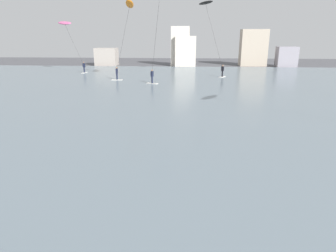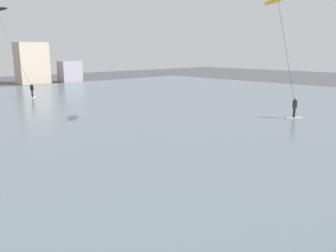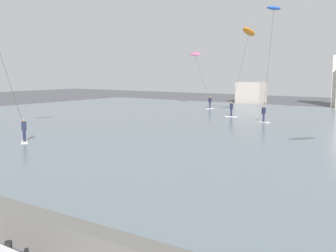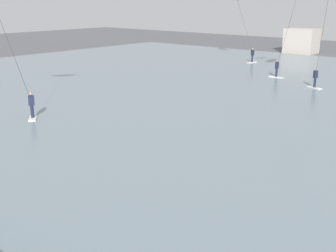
{
  "view_description": "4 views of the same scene",
  "coord_description": "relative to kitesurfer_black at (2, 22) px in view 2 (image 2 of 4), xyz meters",
  "views": [
    {
      "loc": [
        0.4,
        0.34,
        5.46
      ],
      "look_at": [
        -0.33,
        10.5,
        2.38
      ],
      "focal_mm": 31.78,
      "sensor_mm": 36.0,
      "label": 1
    },
    {
      "loc": [
        -10.7,
        2.51,
        5.39
      ],
      "look_at": [
        -0.6,
        13.19,
        2.15
      ],
      "focal_mm": 36.52,
      "sensor_mm": 36.0,
      "label": 2
    },
    {
      "loc": [
        11.95,
        -3.61,
        5.13
      ],
      "look_at": [
        -0.18,
        13.59,
        2.35
      ],
      "focal_mm": 44.99,
      "sensor_mm": 36.0,
      "label": 3
    },
    {
      "loc": [
        10.26,
        -0.18,
        7.23
      ],
      "look_at": [
        0.94,
        10.75,
        3.1
      ],
      "focal_mm": 47.43,
      "sensor_mm": 36.0,
      "label": 4
    }
  ],
  "objects": [
    {
      "name": "water_bay",
      "position": [
        -2.7,
        -12.54,
        -8.42
      ],
      "size": [
        84.0,
        52.0,
        0.1
      ],
      "primitive_type": "cube",
      "color": "slate",
      "rests_on": "ground"
    },
    {
      "name": "kitesurfer_black",
      "position": [
        0.0,
        0.0,
        0.0
      ],
      "size": [
        4.24,
        3.29,
        9.95
      ],
      "color": "silver",
      "rests_on": "water_bay"
    },
    {
      "name": "kitesurfer_yellow",
      "position": [
        9.86,
        -27.47,
        -0.48
      ],
      "size": [
        4.58,
        3.02,
        9.29
      ],
      "color": "silver",
      "rests_on": "water_bay"
    }
  ]
}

